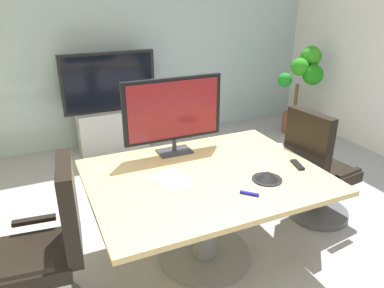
% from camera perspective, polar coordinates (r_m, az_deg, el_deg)
% --- Properties ---
extents(ground_plane, '(6.98, 6.98, 0.00)m').
position_cam_1_polar(ground_plane, '(3.11, 3.96, -17.91)').
color(ground_plane, '#99999E').
extents(wall_back_glass_partition, '(5.98, 0.10, 2.80)m').
position_cam_1_polar(wall_back_glass_partition, '(5.20, -11.77, 15.51)').
color(wall_back_glass_partition, '#9EB2B7').
rests_on(wall_back_glass_partition, ground).
extents(conference_table, '(1.71, 1.31, 0.75)m').
position_cam_1_polar(conference_table, '(2.85, 2.09, -8.12)').
color(conference_table, tan).
rests_on(conference_table, ground).
extents(office_chair_left, '(0.62, 0.60, 1.09)m').
position_cam_1_polar(office_chair_left, '(2.61, -21.44, -15.99)').
color(office_chair_left, '#4C4C51').
rests_on(office_chair_left, ground).
extents(office_chair_right, '(0.62, 0.60, 1.09)m').
position_cam_1_polar(office_chair_right, '(3.55, 18.73, -4.67)').
color(office_chair_right, '#4C4C51').
rests_on(office_chair_right, ground).
extents(tv_monitor, '(0.84, 0.18, 0.64)m').
position_cam_1_polar(tv_monitor, '(3.00, -2.91, 5.06)').
color(tv_monitor, '#333338').
rests_on(tv_monitor, conference_table).
extents(wall_display_unit, '(1.20, 0.36, 1.31)m').
position_cam_1_polar(wall_display_unit, '(5.02, -12.29, 3.94)').
color(wall_display_unit, '#B7BABC').
rests_on(wall_display_unit, ground).
extents(potted_plant, '(0.59, 0.54, 1.29)m').
position_cam_1_polar(potted_plant, '(5.66, 16.60, 8.82)').
color(potted_plant, brown).
rests_on(potted_plant, ground).
extents(conference_phone, '(0.22, 0.22, 0.07)m').
position_cam_1_polar(conference_phone, '(2.72, 11.59, -4.87)').
color(conference_phone, black).
rests_on(conference_phone, conference_table).
extents(remote_control, '(0.09, 0.18, 0.02)m').
position_cam_1_polar(remote_control, '(2.99, 16.01, -3.10)').
color(remote_control, black).
rests_on(remote_control, conference_table).
extents(whiteboard_marker, '(0.10, 0.11, 0.02)m').
position_cam_1_polar(whiteboard_marker, '(2.52, 8.88, -7.59)').
color(whiteboard_marker, '#1919A5').
rests_on(whiteboard_marker, conference_table).
extents(paper_notepad, '(0.27, 0.34, 0.01)m').
position_cam_1_polar(paper_notepad, '(2.66, -3.07, -5.75)').
color(paper_notepad, white).
rests_on(paper_notepad, conference_table).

